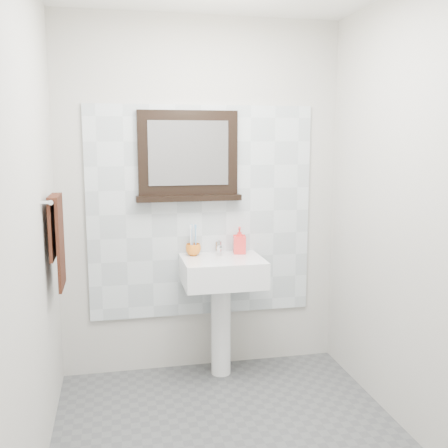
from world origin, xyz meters
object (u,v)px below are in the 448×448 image
(toothbrush_cup, at_px, (193,250))
(hand_towel, at_px, (57,234))
(soap_dispenser, at_px, (239,240))
(framed_mirror, at_px, (188,158))
(pedestal_sink, at_px, (222,284))

(toothbrush_cup, height_order, hand_towel, hand_towel)
(toothbrush_cup, height_order, soap_dispenser, soap_dispenser)
(framed_mirror, bearing_deg, pedestal_sink, -42.69)
(soap_dispenser, distance_m, hand_towel, 1.27)
(toothbrush_cup, relative_size, hand_towel, 0.19)
(toothbrush_cup, xyz_separation_m, hand_towel, (-0.86, -0.41, 0.21))
(hand_towel, bearing_deg, toothbrush_cup, 25.21)
(soap_dispenser, height_order, hand_towel, hand_towel)
(toothbrush_cup, bearing_deg, soap_dispenser, 0.18)
(soap_dispenser, distance_m, framed_mirror, 0.68)
(pedestal_sink, height_order, framed_mirror, framed_mirror)
(soap_dispenser, relative_size, framed_mirror, 0.26)
(hand_towel, bearing_deg, soap_dispenser, 18.81)
(toothbrush_cup, distance_m, framed_mirror, 0.64)
(pedestal_sink, height_order, toothbrush_cup, pedestal_sink)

